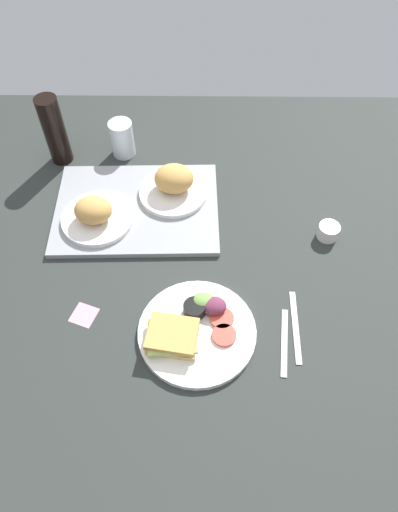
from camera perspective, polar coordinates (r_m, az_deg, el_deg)
ground_plane at (r=119.59cm, az=-0.97°, el=-2.71°), size 190.00×150.00×3.00cm
serving_tray at (r=132.35cm, az=-7.57°, el=5.76°), size 45.87×34.20×1.60cm
bread_plate_near at (r=127.99cm, az=-12.50°, el=5.01°), size 19.50×19.50×8.16cm
bread_plate_far at (r=132.12cm, az=-3.11°, el=8.73°), size 19.24×19.24×8.82cm
plate_with_salad at (r=108.60cm, az=-0.59°, el=-8.81°), size 27.26×27.26×5.40cm
drinking_glass at (r=147.03cm, az=-9.34°, el=13.92°), size 7.06×7.06×11.18cm
soda_bottle at (r=146.02cm, az=-17.18°, el=14.37°), size 6.40×6.40×21.40cm
espresso_cup at (r=128.90cm, az=15.46°, el=2.91°), size 5.60×5.60×4.00cm
fork at (r=110.50cm, az=10.35°, el=-10.24°), size 3.31×17.05×0.50cm
knife at (r=112.84cm, az=11.67°, el=-8.38°), size 1.87×19.03×0.50cm
sticky_note at (r=115.51cm, az=-13.82°, el=-6.98°), size 7.18×7.18×0.12cm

